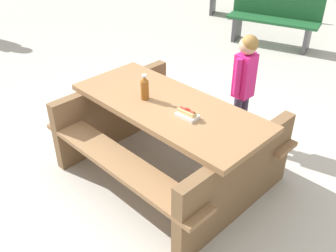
% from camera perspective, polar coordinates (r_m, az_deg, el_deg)
% --- Properties ---
extents(ground_plane, '(30.00, 30.00, 0.00)m').
position_cam_1_polar(ground_plane, '(3.69, 0.00, -6.88)').
color(ground_plane, '#B7B2A8').
rests_on(ground_plane, ground).
extents(picnic_table, '(2.05, 1.75, 0.75)m').
position_cam_1_polar(picnic_table, '(3.43, 0.00, -1.13)').
color(picnic_table, olive).
rests_on(picnic_table, ground).
extents(soda_bottle, '(0.07, 0.07, 0.23)m').
position_cam_1_polar(soda_bottle, '(3.30, -3.51, 5.72)').
color(soda_bottle, brown).
rests_on(soda_bottle, picnic_table).
extents(hotdog_tray, '(0.19, 0.14, 0.08)m').
position_cam_1_polar(hotdog_tray, '(3.06, 2.92, 1.80)').
color(hotdog_tray, white).
rests_on(hotdog_tray, picnic_table).
extents(child_in_coat, '(0.20, 0.28, 1.17)m').
position_cam_1_polar(child_in_coat, '(3.84, 11.41, 7.32)').
color(child_in_coat, '#3F334C').
rests_on(child_in_coat, ground).
extents(park_bench_near, '(1.53, 0.52, 0.85)m').
position_cam_1_polar(park_bench_near, '(6.82, 15.57, 15.33)').
color(park_bench_near, '#1E592D').
rests_on(park_bench_near, ground).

